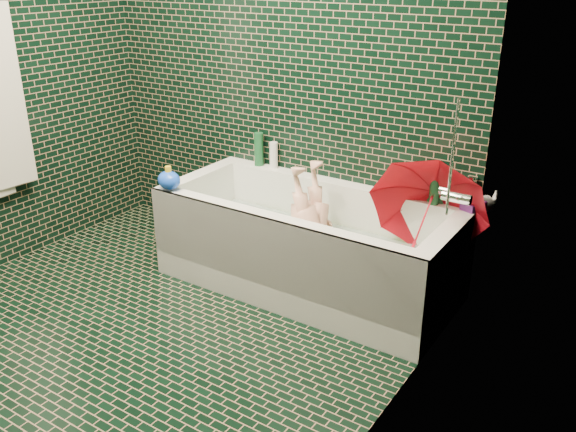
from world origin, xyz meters
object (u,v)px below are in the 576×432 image
Objects in this scene: bathtub at (306,253)px; child at (313,238)px; bath_toy at (169,180)px; umbrella at (424,219)px; rubber_duck at (412,189)px.

bathtub is 1.98× the size of child.
bath_toy reaches higher than child.
umbrella is 5.35× the size of rubber_duck.
bath_toy is (-1.39, -0.42, 0.07)m from umbrella.
bath_toy reaches higher than bathtub.
child is 7.57× the size of rubber_duck.
umbrella is at bearing 110.76° from child.
bathtub is 0.73m from umbrella.
rubber_duck is at bearing 119.50° from umbrella.
rubber_duck reaches higher than bathtub.
rubber_duck is at bearing 37.53° from bathtub.
child is 5.60× the size of bath_toy.
bath_toy is (-0.77, -0.34, 0.30)m from child.
rubber_duck is (-0.17, 0.26, 0.05)m from umbrella.
bath_toy is at bearing -157.23° from bathtub.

